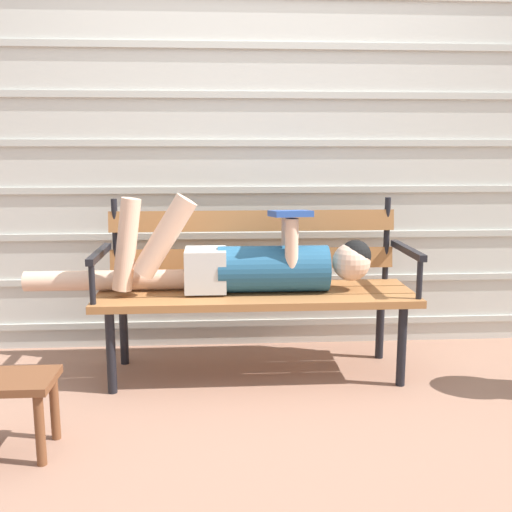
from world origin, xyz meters
TOP-DOWN VIEW (x-y plane):
  - ground_plane at (0.00, 0.00)m, footprint 12.00×12.00m
  - house_siding at (0.00, 0.63)m, footprint 4.05×0.08m
  - park_bench at (-0.00, 0.20)m, footprint 1.57×0.51m
  - reclining_person at (-0.07, 0.13)m, footprint 1.72×0.27m
  - footstool at (-0.98, -0.60)m, footprint 0.35×0.25m

SIDE VIEW (x-z plane):
  - ground_plane at x=0.00m, z-range 0.00..0.00m
  - footstool at x=-0.98m, z-range 0.08..0.38m
  - park_bench at x=0.00m, z-range 0.04..0.91m
  - reclining_person at x=-0.07m, z-range 0.33..0.82m
  - house_siding at x=0.00m, z-range 0.00..2.32m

